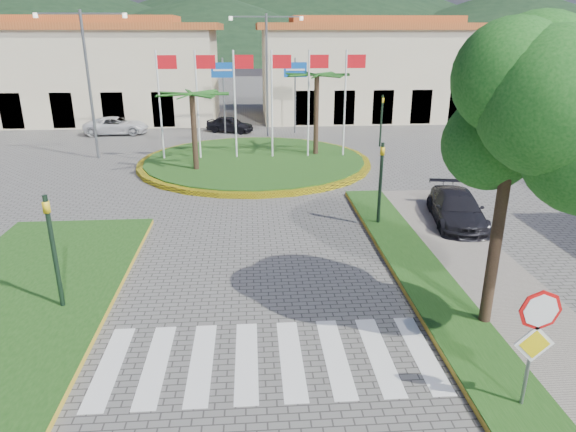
{
  "coord_description": "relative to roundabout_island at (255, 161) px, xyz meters",
  "views": [
    {
      "loc": [
        -0.18,
        -5.72,
        6.94
      ],
      "look_at": [
        0.82,
        8.0,
        1.96
      ],
      "focal_mm": 32.0,
      "sensor_mm": 36.0,
      "label": 1
    }
  ],
  "objects": [
    {
      "name": "sidewalk_right",
      "position": [
        6.0,
        -20.0,
        -0.1
      ],
      "size": [
        4.0,
        28.0,
        0.15
      ],
      "primitive_type": "cube",
      "color": "gray",
      "rests_on": "ground"
    },
    {
      "name": "verge_right",
      "position": [
        4.8,
        -20.0,
        -0.08
      ],
      "size": [
        1.6,
        28.0,
        0.18
      ],
      "primitive_type": "cube",
      "color": "#1B4313",
      "rests_on": "ground"
    },
    {
      "name": "median_left",
      "position": [
        -6.5,
        -16.0,
        -0.08
      ],
      "size": [
        5.0,
        14.0,
        0.18
      ],
      "primitive_type": "cube",
      "color": "#1B4313",
      "rests_on": "ground"
    },
    {
      "name": "crosswalk",
      "position": [
        -0.0,
        -18.0,
        -0.17
      ],
      "size": [
        8.0,
        3.0,
        0.01
      ],
      "primitive_type": "cube",
      "color": "silver",
      "rests_on": "ground"
    },
    {
      "name": "roundabout_island",
      "position": [
        0.0,
        0.0,
        0.0
      ],
      "size": [
        12.7,
        12.7,
        6.0
      ],
      "color": "yellow",
      "rests_on": "ground"
    },
    {
      "name": "stop_sign",
      "position": [
        4.9,
        -20.04,
        1.62
      ],
      "size": [
        0.8,
        0.11,
        2.65
      ],
      "color": "slate",
      "rests_on": "ground"
    },
    {
      "name": "deciduous_tree",
      "position": [
        5.5,
        -17.0,
        5.0
      ],
      "size": [
        3.6,
        3.6,
        6.8
      ],
      "color": "black",
      "rests_on": "ground"
    },
    {
      "name": "traffic_light_left",
      "position": [
        -5.2,
        -15.5,
        1.77
      ],
      "size": [
        0.15,
        0.18,
        3.2
      ],
      "color": "black",
      "rests_on": "ground"
    },
    {
      "name": "traffic_light_right",
      "position": [
        4.5,
        -10.0,
        1.77
      ],
      "size": [
        0.15,
        0.18,
        3.2
      ],
      "color": "black",
      "rests_on": "ground"
    },
    {
      "name": "traffic_light_far",
      "position": [
        8.0,
        4.0,
        1.77
      ],
      "size": [
        0.18,
        0.15,
        3.2
      ],
      "color": "black",
      "rests_on": "ground"
    },
    {
      "name": "direction_sign_west",
      "position": [
        -2.0,
        8.97,
        3.36
      ],
      "size": [
        1.6,
        0.14,
        5.2
      ],
      "color": "slate",
      "rests_on": "ground"
    },
    {
      "name": "direction_sign_east",
      "position": [
        3.0,
        8.97,
        3.36
      ],
      "size": [
        1.6,
        0.14,
        5.2
      ],
      "color": "slate",
      "rests_on": "ground"
    },
    {
      "name": "street_lamp_centre",
      "position": [
        1.0,
        8.0,
        4.32
      ],
      "size": [
        4.8,
        0.16,
        8.0
      ],
      "color": "slate",
      "rests_on": "ground"
    },
    {
      "name": "street_lamp_west",
      "position": [
        -9.0,
        2.0,
        4.32
      ],
      "size": [
        4.8,
        0.16,
        8.0
      ],
      "color": "slate",
      "rests_on": "ground"
    },
    {
      "name": "building_left",
      "position": [
        -14.0,
        16.0,
        3.73
      ],
      "size": [
        23.32,
        9.54,
        8.05
      ],
      "color": "beige",
      "rests_on": "ground"
    },
    {
      "name": "building_right",
      "position": [
        10.0,
        16.0,
        3.73
      ],
      "size": [
        19.08,
        9.54,
        8.05
      ],
      "color": "beige",
      "rests_on": "ground"
    },
    {
      "name": "hill_far_west",
      "position": [
        -55.0,
        118.0,
        10.83
      ],
      "size": [
        140.0,
        140.0,
        22.0
      ],
      "primitive_type": "cone",
      "color": "black",
      "rests_on": "ground"
    },
    {
      "name": "hill_far_mid",
      "position": [
        15.0,
        138.0,
        14.83
      ],
      "size": [
        180.0,
        180.0,
        30.0
      ],
      "primitive_type": "cone",
      "color": "black",
      "rests_on": "ground"
    },
    {
      "name": "hill_far_east",
      "position": [
        70.0,
        113.0,
        8.83
      ],
      "size": [
        120.0,
        120.0,
        18.0
      ],
      "primitive_type": "cone",
      "color": "black",
      "rests_on": "ground"
    },
    {
      "name": "hill_near_back",
      "position": [
        -10.0,
        108.0,
        7.83
      ],
      "size": [
        110.0,
        110.0,
        16.0
      ],
      "primitive_type": "cone",
      "color": "black",
      "rests_on": "ground"
    },
    {
      "name": "white_van",
      "position": [
        -9.68,
        9.39,
        0.44
      ],
      "size": [
        4.48,
        2.25,
        1.22
      ],
      "primitive_type": "imported",
      "rotation": [
        0.0,
        0.0,
        1.62
      ],
      "color": "silver",
      "rests_on": "ground"
    },
    {
      "name": "car_dark_a",
      "position": [
        -1.68,
        9.56,
        0.4
      ],
      "size": [
        3.64,
        2.59,
        1.15
      ],
      "primitive_type": "imported",
      "rotation": [
        0.0,
        0.0,
        1.16
      ],
      "color": "black",
      "rests_on": "ground"
    },
    {
      "name": "car_dark_b",
      "position": [
        8.58,
        14.98,
        0.45
      ],
      "size": [
        3.82,
        1.37,
        1.25
      ],
      "primitive_type": "imported",
      "rotation": [
        0.0,
        0.0,
        1.58
      ],
      "color": "black",
      "rests_on": "ground"
    },
    {
      "name": "car_side_right",
      "position": [
        7.5,
        -9.97,
        0.45
      ],
      "size": [
        2.47,
        4.54,
        1.25
      ],
      "primitive_type": "imported",
      "rotation": [
        0.0,
        0.0,
        -0.17
      ],
      "color": "black",
      "rests_on": "ground"
    }
  ]
}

